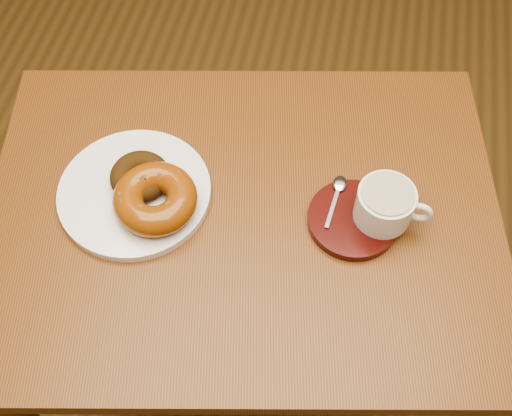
% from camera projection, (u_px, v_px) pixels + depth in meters
% --- Properties ---
extents(ground, '(6.00, 6.00, 0.00)m').
position_uv_depth(ground, '(350.00, 314.00, 1.66)').
color(ground, brown).
rests_on(ground, ground).
extents(cafe_table, '(0.87, 0.72, 0.73)m').
position_uv_depth(cafe_table, '(244.00, 250.00, 1.07)').
color(cafe_table, brown).
rests_on(cafe_table, ground).
extents(donut_plate, '(0.26, 0.26, 0.01)m').
position_uv_depth(donut_plate, '(135.00, 192.00, 0.98)').
color(donut_plate, silver).
rests_on(donut_plate, cafe_table).
extents(donut_cinnamon, '(0.10, 0.10, 0.03)m').
position_uv_depth(donut_cinnamon, '(140.00, 177.00, 0.96)').
color(donut_cinnamon, '#36200A').
rests_on(donut_cinnamon, donut_plate).
extents(donut_caramel, '(0.15, 0.15, 0.05)m').
position_uv_depth(donut_caramel, '(155.00, 199.00, 0.94)').
color(donut_caramel, brown).
rests_on(donut_caramel, donut_plate).
extents(saucer, '(0.15, 0.15, 0.01)m').
position_uv_depth(saucer, '(353.00, 220.00, 0.95)').
color(saucer, '#330907').
rests_on(saucer, cafe_table).
extents(coffee_cup, '(0.11, 0.08, 0.06)m').
position_uv_depth(coffee_cup, '(386.00, 204.00, 0.92)').
color(coffee_cup, silver).
rests_on(coffee_cup, saucer).
extents(teaspoon, '(0.02, 0.10, 0.01)m').
position_uv_depth(teaspoon, '(339.00, 188.00, 0.97)').
color(teaspoon, silver).
rests_on(teaspoon, saucer).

